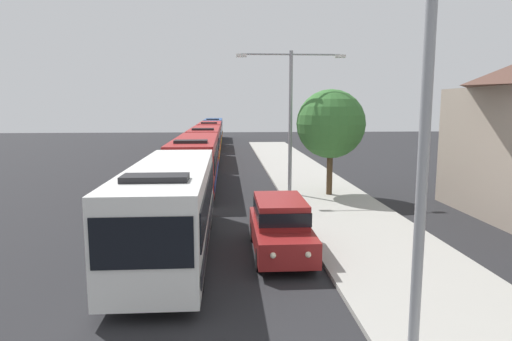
{
  "coord_description": "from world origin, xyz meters",
  "views": [
    {
      "loc": [
        0.6,
        -4.6,
        5.04
      ],
      "look_at": [
        1.93,
        15.55,
        2.08
      ],
      "focal_mm": 31.28,
      "sensor_mm": 36.0,
      "label": 1
    }
  ],
  "objects": [
    {
      "name": "bus_second_in_line",
      "position": [
        -1.3,
        22.73,
        1.69
      ],
      "size": [
        2.58,
        11.74,
        3.21
      ],
      "color": "maroon",
      "rests_on": "ground_plane"
    },
    {
      "name": "streetlamp_mid",
      "position": [
        4.1,
        19.72,
        4.96
      ],
      "size": [
        5.9,
        0.28,
        7.79
      ],
      "color": "gray",
      "rests_on": "sidewalk"
    },
    {
      "name": "streetlamp_near",
      "position": [
        4.1,
        3.07,
        5.38
      ],
      "size": [
        6.1,
        0.28,
        8.55
      ],
      "color": "gray",
      "rests_on": "sidewalk"
    },
    {
      "name": "bus_lead",
      "position": [
        -1.3,
        10.33,
        1.69
      ],
      "size": [
        2.58,
        10.51,
        3.21
      ],
      "color": "silver",
      "rests_on": "ground_plane"
    },
    {
      "name": "white_suv",
      "position": [
        2.4,
        10.05,
        1.03
      ],
      "size": [
        1.86,
        4.95,
        1.9
      ],
      "color": "maroon",
      "rests_on": "ground_plane"
    },
    {
      "name": "bus_middle",
      "position": [
        -1.3,
        35.22,
        1.69
      ],
      "size": [
        2.58,
        11.84,
        3.21
      ],
      "color": "maroon",
      "rests_on": "ground_plane"
    },
    {
      "name": "bus_fourth_in_line",
      "position": [
        -1.3,
        48.1,
        1.69
      ],
      "size": [
        2.58,
        11.43,
        3.21
      ],
      "color": "maroon",
      "rests_on": "ground_plane"
    },
    {
      "name": "roadside_tree",
      "position": [
        6.25,
        19.35,
        4.03
      ],
      "size": [
        3.74,
        3.74,
        5.76
      ],
      "color": "#4C3823",
      "rests_on": "sidewalk"
    },
    {
      "name": "bus_rear",
      "position": [
        -1.3,
        61.25,
        1.69
      ],
      "size": [
        2.58,
        12.07,
        3.21
      ],
      "color": "#284C8C",
      "rests_on": "ground_plane"
    }
  ]
}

